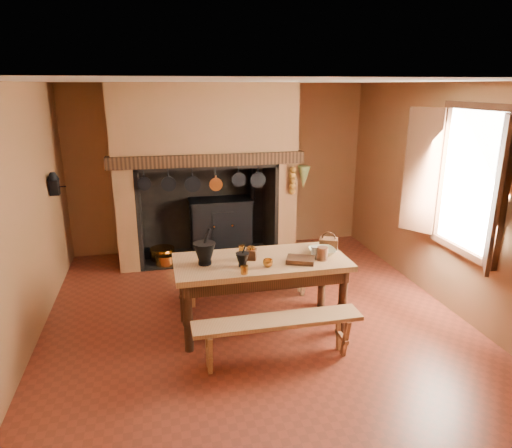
% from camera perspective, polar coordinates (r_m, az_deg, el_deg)
% --- Properties ---
extents(floor, '(5.50, 5.50, 0.00)m').
position_cam_1_polar(floor, '(5.73, -0.12, -11.83)').
color(floor, maroon).
rests_on(floor, ground).
extents(ceiling, '(5.50, 5.50, 0.00)m').
position_cam_1_polar(ceiling, '(5.02, -0.14, 17.43)').
color(ceiling, silver).
rests_on(ceiling, back_wall).
extents(back_wall, '(5.00, 0.02, 2.80)m').
position_cam_1_polar(back_wall, '(7.84, -4.54, 6.95)').
color(back_wall, brown).
rests_on(back_wall, floor).
extents(wall_left, '(0.02, 5.50, 2.80)m').
position_cam_1_polar(wall_left, '(5.27, -27.68, 0.03)').
color(wall_left, brown).
rests_on(wall_left, floor).
extents(wall_right, '(0.02, 5.50, 2.80)m').
position_cam_1_polar(wall_right, '(6.22, 22.98, 2.99)').
color(wall_right, brown).
rests_on(wall_right, floor).
extents(wall_front, '(5.00, 0.02, 2.80)m').
position_cam_1_polar(wall_front, '(2.77, 12.71, -12.96)').
color(wall_front, brown).
rests_on(wall_front, floor).
extents(chimney_breast, '(2.95, 0.96, 2.80)m').
position_cam_1_polar(chimney_breast, '(7.31, -6.47, 9.43)').
color(chimney_breast, brown).
rests_on(chimney_breast, floor).
extents(iron_range, '(1.12, 0.55, 1.60)m').
position_cam_1_polar(iron_range, '(7.76, -4.37, -0.12)').
color(iron_range, black).
rests_on(iron_range, floor).
extents(hearth_pans, '(0.51, 0.62, 0.20)m').
position_cam_1_polar(hearth_pans, '(7.60, -11.59, -3.91)').
color(hearth_pans, '#B07328').
rests_on(hearth_pans, floor).
extents(hanging_pans, '(1.92, 0.29, 0.27)m').
position_cam_1_polar(hanging_pans, '(6.89, -6.19, 5.16)').
color(hanging_pans, black).
rests_on(hanging_pans, chimney_breast).
extents(onion_string, '(0.12, 0.10, 0.46)m').
position_cam_1_polar(onion_string, '(7.15, 4.59, 5.39)').
color(onion_string, '#965B1B').
rests_on(onion_string, chimney_breast).
extents(herb_bunch, '(0.20, 0.20, 0.35)m').
position_cam_1_polar(herb_bunch, '(7.20, 5.98, 5.83)').
color(herb_bunch, brown).
rests_on(herb_bunch, chimney_breast).
extents(window, '(0.39, 1.75, 1.76)m').
position_cam_1_polar(window, '(5.76, 24.36, 4.86)').
color(window, white).
rests_on(window, wall_right).
extents(wall_coffee_mill, '(0.23, 0.16, 0.31)m').
position_cam_1_polar(wall_coffee_mill, '(6.70, -23.97, 4.81)').
color(wall_coffee_mill, black).
rests_on(wall_coffee_mill, wall_left).
extents(work_table, '(1.98, 0.88, 0.86)m').
position_cam_1_polar(work_table, '(5.26, 0.67, -5.82)').
color(work_table, '#AF8350').
rests_on(work_table, floor).
extents(bench_front, '(1.75, 0.31, 0.49)m').
position_cam_1_polar(bench_front, '(4.79, 2.73, -13.05)').
color(bench_front, '#AF8350').
rests_on(bench_front, floor).
extents(bench_back, '(1.82, 0.32, 0.51)m').
position_cam_1_polar(bench_back, '(6.06, -0.98, -6.09)').
color(bench_back, '#AF8350').
rests_on(bench_back, floor).
extents(mortar_large, '(0.25, 0.25, 0.42)m').
position_cam_1_polar(mortar_large, '(5.06, -6.44, -3.54)').
color(mortar_large, black).
rests_on(mortar_large, work_table).
extents(mortar_small, '(0.15, 0.15, 0.26)m').
position_cam_1_polar(mortar_small, '(5.00, -1.70, -4.38)').
color(mortar_small, black).
rests_on(mortar_small, work_table).
extents(coffee_grinder, '(0.17, 0.15, 0.18)m').
position_cam_1_polar(coffee_grinder, '(5.20, -0.60, -3.69)').
color(coffee_grinder, '#3C1E13').
rests_on(coffee_grinder, work_table).
extents(brass_mug_a, '(0.09, 0.09, 0.09)m').
position_cam_1_polar(brass_mug_a, '(4.82, -1.47, -5.74)').
color(brass_mug_a, '#B07328').
rests_on(brass_mug_a, work_table).
extents(brass_mug_b, '(0.08, 0.08, 0.08)m').
position_cam_1_polar(brass_mug_b, '(5.43, -1.79, -3.12)').
color(brass_mug_b, '#B07328').
rests_on(brass_mug_b, work_table).
extents(mixing_bowl, '(0.32, 0.32, 0.08)m').
position_cam_1_polar(mixing_bowl, '(5.40, 8.24, -3.44)').
color(mixing_bowl, beige).
rests_on(mixing_bowl, work_table).
extents(stoneware_crock, '(0.16, 0.16, 0.15)m').
position_cam_1_polar(stoneware_crock, '(5.23, 8.30, -3.67)').
color(stoneware_crock, brown).
rests_on(stoneware_crock, work_table).
extents(glass_jar, '(0.09, 0.09, 0.14)m').
position_cam_1_polar(glass_jar, '(5.26, 7.33, -3.55)').
color(glass_jar, beige).
rests_on(glass_jar, work_table).
extents(wicker_basket, '(0.26, 0.23, 0.21)m').
position_cam_1_polar(wicker_basket, '(5.62, 9.07, -2.33)').
color(wicker_basket, '#4F2E17').
rests_on(wicker_basket, work_table).
extents(wooden_tray, '(0.37, 0.32, 0.05)m').
position_cam_1_polar(wooden_tray, '(5.15, 5.59, -4.48)').
color(wooden_tray, '#3C1E13').
rests_on(wooden_tray, work_table).
extents(brass_cup, '(0.14, 0.14, 0.09)m').
position_cam_1_polar(brass_cup, '(5.00, 1.49, -4.90)').
color(brass_cup, '#B07328').
rests_on(brass_cup, work_table).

